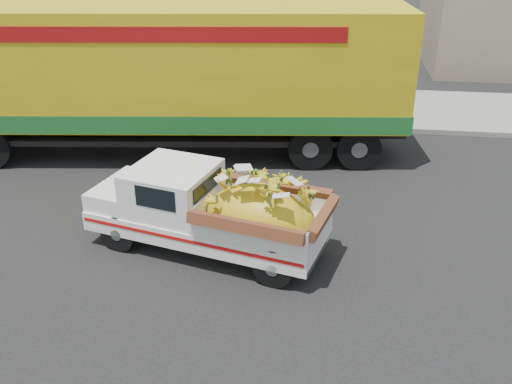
# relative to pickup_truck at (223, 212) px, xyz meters

# --- Properties ---
(ground) EXTENTS (100.00, 100.00, 0.00)m
(ground) POSITION_rel_pickup_truck_xyz_m (-1.21, -0.70, -0.84)
(ground) COLOR black
(ground) RESTS_ON ground
(curb) EXTENTS (60.00, 0.25, 0.15)m
(curb) POSITION_rel_pickup_truck_xyz_m (-1.21, 7.18, -0.76)
(curb) COLOR gray
(curb) RESTS_ON ground
(sidewalk) EXTENTS (60.00, 4.00, 0.14)m
(sidewalk) POSITION_rel_pickup_truck_xyz_m (-1.21, 9.28, -0.77)
(sidewalk) COLOR gray
(sidewalk) RESTS_ON ground
(pickup_truck) EXTENTS (4.71, 2.69, 1.56)m
(pickup_truck) POSITION_rel_pickup_truck_xyz_m (0.00, 0.00, 0.00)
(pickup_truck) COLOR black
(pickup_truck) RESTS_ON ground
(semi_trailer) EXTENTS (12.04, 3.91, 3.80)m
(semi_trailer) POSITION_rel_pickup_truck_xyz_m (-2.14, 4.73, 1.28)
(semi_trailer) COLOR black
(semi_trailer) RESTS_ON ground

